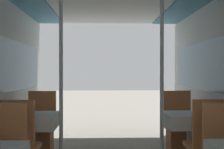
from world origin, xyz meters
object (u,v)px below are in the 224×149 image
object	(u,v)px
dining_table_left_1	(31,123)
dining_table_right_1	(191,123)
chair_left_far_1	(40,138)
chair_right_far_1	(180,137)
support_pole_left_1	(61,83)
support_pole_right_1	(162,83)

from	to	relation	value
dining_table_left_1	dining_table_right_1	xyz separation A→B (m)	(2.05, 0.00, 0.00)
chair_left_far_1	chair_right_far_1	bearing A→B (deg)	-180.00
support_pole_left_1	support_pole_right_1	distance (m)	1.29
dining_table_right_1	support_pole_right_1	bearing A→B (deg)	-180.00
dining_table_left_1	chair_left_far_1	size ratio (longest dim) A/B	0.75
chair_left_far_1	support_pole_left_1	bearing A→B (deg)	122.80
dining_table_left_1	chair_left_far_1	xyz separation A→B (m)	(0.00, 0.59, -0.32)
chair_left_far_1	support_pole_right_1	xyz separation A→B (m)	(1.67, -0.59, 0.83)
chair_right_far_1	chair_left_far_1	bearing A→B (deg)	0.00
dining_table_right_1	chair_left_far_1	bearing A→B (deg)	163.93
chair_left_far_1	dining_table_right_1	bearing A→B (deg)	163.93
dining_table_left_1	chair_right_far_1	xyz separation A→B (m)	(2.05, 0.59, -0.32)
chair_left_far_1	dining_table_right_1	world-z (taller)	chair_left_far_1
support_pole_left_1	chair_left_far_1	bearing A→B (deg)	122.80
dining_table_left_1	chair_right_far_1	distance (m)	2.16
dining_table_left_1	support_pole_right_1	distance (m)	1.75
chair_left_far_1	dining_table_left_1	bearing A→B (deg)	90.00
dining_table_left_1	support_pole_right_1	size ratio (longest dim) A/B	0.33
support_pole_left_1	chair_right_far_1	distance (m)	1.96
dining_table_left_1	dining_table_right_1	size ratio (longest dim) A/B	1.00
support_pole_left_1	dining_table_right_1	distance (m)	1.75
chair_left_far_1	support_pole_right_1	size ratio (longest dim) A/B	0.44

